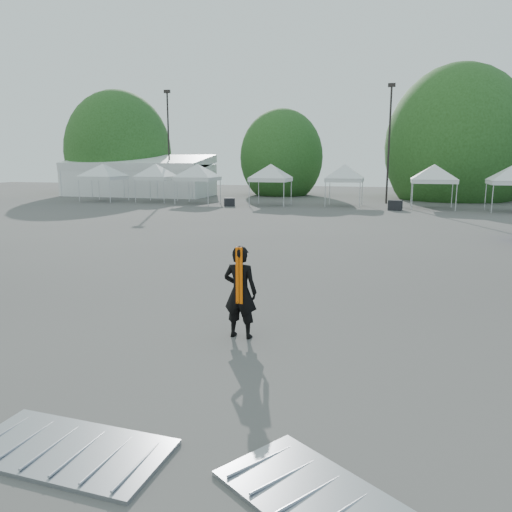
# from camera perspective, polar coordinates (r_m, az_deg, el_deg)

# --- Properties ---
(ground) EXTENTS (120.00, 120.00, 0.00)m
(ground) POSITION_cam_1_polar(r_m,az_deg,el_deg) (13.04, -2.31, -5.13)
(ground) COLOR #474442
(ground) RESTS_ON ground
(marquee) EXTENTS (15.00, 6.25, 4.23)m
(marquee) POSITION_cam_1_polar(r_m,az_deg,el_deg) (53.62, -13.27, 8.82)
(marquee) COLOR white
(marquee) RESTS_ON ground
(light_pole_west) EXTENTS (0.60, 0.25, 10.30)m
(light_pole_west) POSITION_cam_1_polar(r_m,az_deg,el_deg) (50.92, -9.97, 13.14)
(light_pole_west) COLOR black
(light_pole_west) RESTS_ON ground
(light_pole_east) EXTENTS (0.60, 0.25, 9.80)m
(light_pole_east) POSITION_cam_1_polar(r_m,az_deg,el_deg) (43.96, 14.99, 12.99)
(light_pole_east) COLOR black
(light_pole_east) RESTS_ON ground
(tree_far_w) EXTENTS (4.80, 4.80, 7.30)m
(tree_far_w) POSITION_cam_1_polar(r_m,az_deg,el_deg) (58.20, -15.44, 11.39)
(tree_far_w) COLOR #382314
(tree_far_w) RESTS_ON ground
(tree_mid_w) EXTENTS (4.16, 4.16, 6.33)m
(tree_mid_w) POSITION_cam_1_polar(r_m,az_deg,el_deg) (53.26, 2.93, 11.19)
(tree_mid_w) COLOR #382314
(tree_mid_w) RESTS_ON ground
(tree_mid_e) EXTENTS (5.12, 5.12, 7.79)m
(tree_mid_e) POSITION_cam_1_polar(r_m,az_deg,el_deg) (51.18, 21.96, 11.47)
(tree_mid_e) COLOR #382314
(tree_mid_e) RESTS_ON ground
(tent_a) EXTENTS (4.64, 4.64, 3.88)m
(tent_a) POSITION_cam_1_polar(r_m,az_deg,el_deg) (47.11, -17.10, 9.73)
(tent_a) COLOR silver
(tent_a) RESTS_ON ground
(tent_b) EXTENTS (4.11, 4.11, 3.88)m
(tent_b) POSITION_cam_1_polar(r_m,az_deg,el_deg) (45.21, -11.39, 9.96)
(tent_b) COLOR silver
(tent_b) RESTS_ON ground
(tent_c) EXTENTS (4.47, 4.47, 3.88)m
(tent_c) POSITION_cam_1_polar(r_m,az_deg,el_deg) (42.86, -6.71, 10.06)
(tent_c) COLOR silver
(tent_c) RESTS_ON ground
(tent_d) EXTENTS (4.27, 4.27, 3.88)m
(tent_d) POSITION_cam_1_polar(r_m,az_deg,el_deg) (40.80, 1.70, 10.09)
(tent_d) COLOR silver
(tent_d) RESTS_ON ground
(tent_e) EXTENTS (4.05, 4.05, 3.88)m
(tent_e) POSITION_cam_1_polar(r_m,az_deg,el_deg) (40.76, 10.13, 9.93)
(tent_e) COLOR silver
(tent_e) RESTS_ON ground
(tent_f) EXTENTS (4.60, 4.60, 3.88)m
(tent_f) POSITION_cam_1_polar(r_m,az_deg,el_deg) (40.30, 19.72, 9.46)
(tent_f) COLOR silver
(tent_f) RESTS_ON ground
(man) EXTENTS (0.72, 0.49, 1.92)m
(man) POSITION_cam_1_polar(r_m,az_deg,el_deg) (10.17, -1.81, -4.11)
(man) COLOR black
(man) RESTS_ON ground
(barrier_left) EXTENTS (2.58, 1.37, 0.08)m
(barrier_left) POSITION_cam_1_polar(r_m,az_deg,el_deg) (7.08, -20.75, -19.97)
(barrier_left) COLOR #9B9EA3
(barrier_left) RESTS_ON ground
(barrier_mid) EXTENTS (2.68, 2.36, 0.08)m
(barrier_mid) POSITION_cam_1_polar(r_m,az_deg,el_deg) (5.90, 7.96, -26.22)
(barrier_mid) COLOR #9B9EA3
(barrier_mid) RESTS_ON ground
(crate_west) EXTENTS (1.03, 0.92, 0.66)m
(crate_west) POSITION_cam_1_polar(r_m,az_deg,el_deg) (40.23, -3.06, 6.18)
(crate_west) COLOR black
(crate_west) RESTS_ON ground
(crate_mid) EXTENTS (1.05, 0.87, 0.75)m
(crate_mid) POSITION_cam_1_polar(r_m,az_deg,el_deg) (38.15, 15.62, 5.61)
(crate_mid) COLOR black
(crate_mid) RESTS_ON ground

